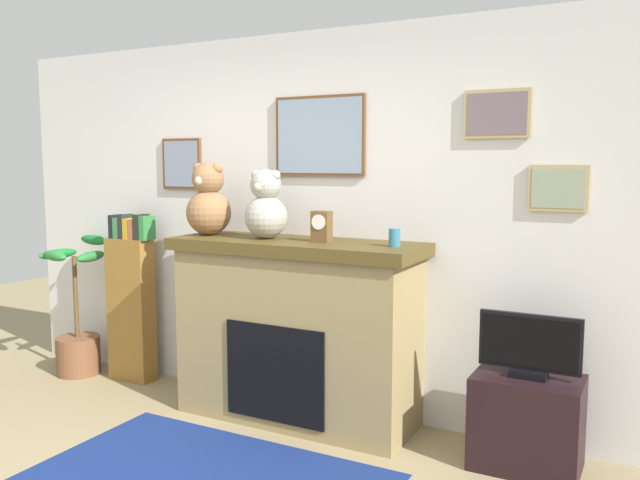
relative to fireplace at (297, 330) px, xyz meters
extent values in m
cube|color=silver|center=(-0.13, 0.34, 0.69)|extent=(5.20, 0.12, 2.60)
cube|color=brown|center=(0.03, 0.27, 1.28)|extent=(0.68, 0.02, 0.54)
cube|color=#8295B0|center=(0.03, 0.26, 1.28)|extent=(0.64, 0.00, 0.50)
cube|color=tan|center=(1.22, 0.27, 1.39)|extent=(0.39, 0.02, 0.29)
cube|color=slate|center=(1.22, 0.26, 1.39)|extent=(0.35, 0.00, 0.25)
cube|color=tan|center=(1.58, 0.27, 0.96)|extent=(0.33, 0.02, 0.26)
cube|color=gray|center=(1.58, 0.26, 0.96)|extent=(0.29, 0.00, 0.22)
cube|color=brown|center=(-1.17, 0.27, 1.10)|extent=(0.36, 0.02, 0.39)
cube|color=#7E8AA3|center=(-1.17, 0.26, 1.10)|extent=(0.32, 0.00, 0.35)
cube|color=#8F7A4E|center=(0.00, 0.00, -0.05)|extent=(1.58, 0.56, 1.13)
cube|color=#4E3E1A|center=(0.00, 0.00, 0.56)|extent=(1.70, 0.62, 0.08)
cube|color=black|center=(0.00, -0.28, -0.22)|extent=(0.71, 0.02, 0.62)
cube|color=olive|center=(-1.56, 0.08, -0.05)|extent=(0.37, 0.16, 1.13)
cube|color=black|center=(-1.68, 0.08, 0.61)|extent=(0.04, 0.13, 0.18)
cube|color=#3B7848|center=(-1.63, 0.08, 0.60)|extent=(0.05, 0.13, 0.16)
cube|color=#212625|center=(-1.58, 0.08, 0.61)|extent=(0.04, 0.13, 0.19)
cube|color=gold|center=(-1.53, 0.08, 0.60)|extent=(0.05, 0.13, 0.16)
cube|color=#A05C37|center=(-1.47, 0.08, 0.60)|extent=(0.04, 0.13, 0.16)
cube|color=black|center=(-1.42, 0.08, 0.62)|extent=(0.05, 0.13, 0.19)
cube|color=#2B7735|center=(-1.36, 0.08, 0.61)|extent=(0.05, 0.13, 0.18)
cylinder|color=brown|center=(-2.05, -0.02, -0.46)|extent=(0.35, 0.35, 0.31)
cylinder|color=brown|center=(-2.05, -0.02, 0.03)|extent=(0.04, 0.04, 0.67)
ellipsoid|color=#257133|center=(-1.91, 0.02, 0.36)|extent=(0.19, 0.37, 0.08)
ellipsoid|color=#1B6E2F|center=(-2.01, 0.16, 0.48)|extent=(0.37, 0.18, 0.08)
ellipsoid|color=#16772A|center=(-2.24, -0.01, 0.36)|extent=(0.11, 0.36, 0.08)
ellipsoid|color=#297D36|center=(-2.10, -0.17, 0.38)|extent=(0.37, 0.20, 0.08)
cube|color=black|center=(1.50, -0.02, -0.35)|extent=(0.59, 0.40, 0.53)
cube|color=black|center=(1.50, -0.02, -0.06)|extent=(0.20, 0.14, 0.04)
cube|color=black|center=(1.50, -0.02, 0.12)|extent=(0.55, 0.03, 0.32)
cube|color=black|center=(1.50, -0.03, 0.12)|extent=(0.51, 0.00, 0.28)
cube|color=navy|center=(0.00, -0.96, -0.61)|extent=(1.94, 1.10, 0.01)
cylinder|color=teal|center=(0.69, -0.02, 0.66)|extent=(0.07, 0.07, 0.11)
cube|color=brown|center=(0.20, -0.02, 0.70)|extent=(0.12, 0.08, 0.20)
cylinder|color=white|center=(0.20, -0.06, 0.73)|extent=(0.09, 0.01, 0.09)
sphere|color=#916540|center=(-0.70, -0.02, 0.76)|extent=(0.31, 0.31, 0.31)
sphere|color=#916540|center=(-0.70, -0.02, 1.00)|extent=(0.23, 0.23, 0.23)
sphere|color=#916540|center=(-0.78, -0.02, 1.06)|extent=(0.08, 0.08, 0.08)
sphere|color=#916540|center=(-0.62, -0.02, 1.06)|extent=(0.08, 0.08, 0.08)
sphere|color=beige|center=(-0.70, -0.11, 0.98)|extent=(0.07, 0.07, 0.07)
sphere|color=#9E9C8F|center=(-0.22, -0.02, 0.74)|extent=(0.29, 0.29, 0.29)
sphere|color=#9E9C8F|center=(-0.22, -0.02, 0.96)|extent=(0.21, 0.21, 0.21)
sphere|color=#9E9C8F|center=(-0.29, -0.02, 1.02)|extent=(0.07, 0.07, 0.07)
sphere|color=#9E9C8F|center=(-0.15, -0.02, 1.02)|extent=(0.07, 0.07, 0.07)
sphere|color=beige|center=(-0.22, -0.10, 0.95)|extent=(0.06, 0.06, 0.06)
camera|label=1|loc=(2.12, -3.67, 1.10)|focal=36.62mm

